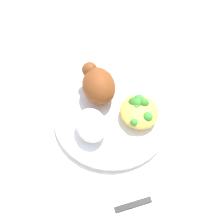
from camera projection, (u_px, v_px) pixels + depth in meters
ground_plane at (112, 118)px, 0.67m from camera, size 2.00×2.00×0.00m
plate at (112, 116)px, 0.66m from camera, size 0.29×0.29×0.02m
roasted_chicken at (98, 85)px, 0.65m from camera, size 0.12×0.08×0.08m
rice_pile at (91, 125)px, 0.61m from camera, size 0.09×0.07×0.05m
mac_cheese_with_broccoli at (139, 110)px, 0.63m from camera, size 0.10×0.09×0.05m
fork at (122, 188)px, 0.57m from camera, size 0.02×0.14×0.01m
knife at (116, 210)px, 0.54m from camera, size 0.02×0.19×0.01m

